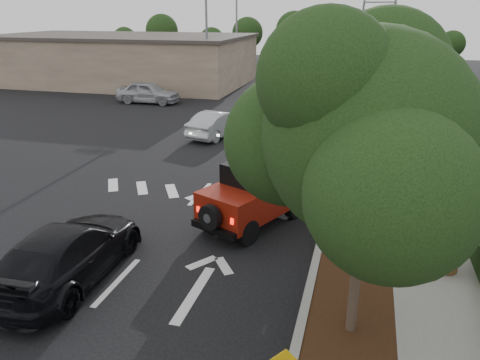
% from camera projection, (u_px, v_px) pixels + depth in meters
% --- Properties ---
extents(ground, '(120.00, 120.00, 0.00)m').
position_uv_depth(ground, '(117.00, 282.00, 11.44)').
color(ground, black).
rests_on(ground, ground).
extents(curb, '(0.20, 70.00, 0.15)m').
position_uv_depth(curb, '(341.00, 155.00, 21.17)').
color(curb, '#9E9B93').
rests_on(curb, ground).
extents(planting_strip, '(1.80, 70.00, 0.12)m').
position_uv_depth(planting_strip, '(363.00, 157.00, 20.93)').
color(planting_strip, black).
rests_on(planting_strip, ground).
extents(sidewalk, '(2.00, 70.00, 0.12)m').
position_uv_depth(sidewalk, '(408.00, 160.00, 20.46)').
color(sidewalk, gray).
rests_on(sidewalk, ground).
extents(hedge, '(0.80, 70.00, 0.80)m').
position_uv_depth(hedge, '(443.00, 155.00, 20.00)').
color(hedge, black).
rests_on(hedge, ground).
extents(commercial_building, '(22.00, 12.00, 4.00)m').
position_uv_depth(commercial_building, '(122.00, 60.00, 41.87)').
color(commercial_building, '#7C6956').
rests_on(commercial_building, ground).
extents(transmission_tower, '(7.00, 4.00, 28.00)m').
position_uv_depth(transmission_tower, '(374.00, 68.00, 53.49)').
color(transmission_tower, slate).
rests_on(transmission_tower, ground).
extents(street_tree_near, '(3.80, 3.80, 5.92)m').
position_uv_depth(street_tree_near, '(350.00, 334.00, 9.61)').
color(street_tree_near, black).
rests_on(street_tree_near, ground).
extents(street_tree_mid, '(3.20, 3.20, 5.32)m').
position_uv_depth(street_tree_mid, '(360.00, 205.00, 15.96)').
color(street_tree_mid, black).
rests_on(street_tree_mid, ground).
extents(street_tree_far, '(3.40, 3.40, 5.62)m').
position_uv_depth(street_tree_far, '(364.00, 152.00, 21.85)').
color(street_tree_far, black).
rests_on(street_tree_far, ground).
extents(light_pole_a, '(2.00, 0.22, 9.00)m').
position_uv_depth(light_pole_a, '(208.00, 94.00, 36.60)').
color(light_pole_a, slate).
rests_on(light_pole_a, ground).
extents(light_pole_b, '(2.00, 0.22, 9.00)m').
position_uv_depth(light_pole_b, '(237.00, 75.00, 47.73)').
color(light_pole_b, slate).
rests_on(light_pole_b, ground).
extents(red_jeep, '(3.00, 3.99, 1.95)m').
position_uv_depth(red_jeep, '(257.00, 192.00, 14.35)').
color(red_jeep, black).
rests_on(red_jeep, ground).
extents(silver_suv_ahead, '(2.89, 5.08, 1.34)m').
position_uv_depth(silver_suv_ahead, '(277.00, 152.00, 19.56)').
color(silver_suv_ahead, '#A0A3A8').
rests_on(silver_suv_ahead, ground).
extents(black_suv_oncoming, '(2.11, 4.96, 1.42)m').
position_uv_depth(black_suv_oncoming, '(68.00, 252.00, 11.37)').
color(black_suv_oncoming, black).
rests_on(black_suv_oncoming, ground).
extents(silver_sedan_oncoming, '(2.43, 4.30, 1.34)m').
position_uv_depth(silver_sedan_oncoming, '(218.00, 124.00, 24.34)').
color(silver_sedan_oncoming, '#ABAFB3').
rests_on(silver_sedan_oncoming, ground).
extents(parked_suv, '(4.50, 1.87, 1.52)m').
position_uv_depth(parked_suv, '(148.00, 92.00, 33.01)').
color(parked_suv, '#ACAFB4').
rests_on(parked_suv, ground).
extents(terracotta_planter, '(0.78, 0.78, 1.35)m').
position_uv_depth(terracotta_planter, '(449.00, 241.00, 11.47)').
color(terracotta_planter, brown).
rests_on(terracotta_planter, ground).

